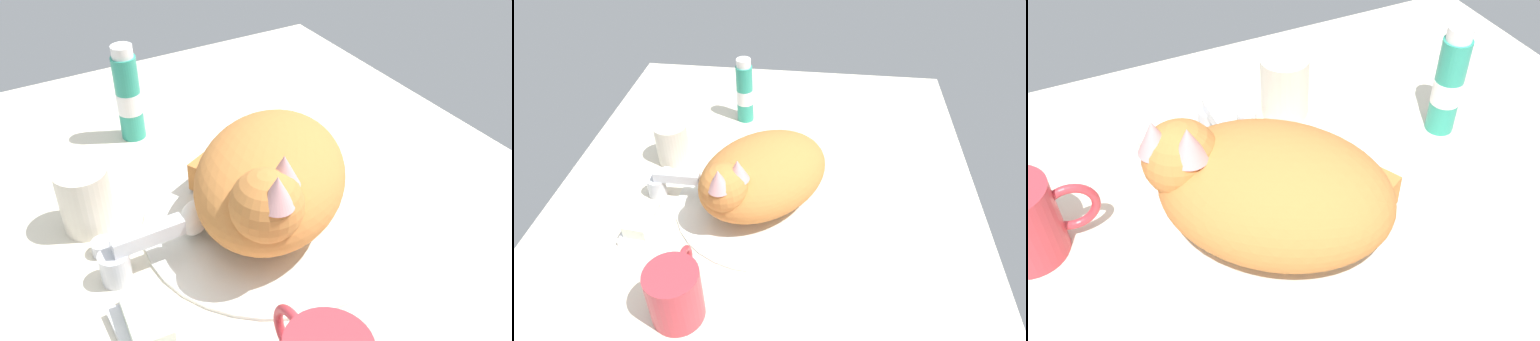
# 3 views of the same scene
# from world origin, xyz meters

# --- Properties ---
(ground_plane) EXTENTS (1.10, 0.83, 0.03)m
(ground_plane) POSITION_xyz_m (0.00, 0.00, -0.01)
(ground_plane) COLOR silver
(sink_basin) EXTENTS (0.33, 0.33, 0.01)m
(sink_basin) POSITION_xyz_m (0.00, 0.00, 0.00)
(sink_basin) COLOR silver
(sink_basin) RESTS_ON ground_plane
(faucet) EXTENTS (0.13, 0.10, 0.06)m
(faucet) POSITION_xyz_m (0.00, 0.20, 0.03)
(faucet) COLOR silver
(faucet) RESTS_ON ground_plane
(cat) EXTENTS (0.31, 0.31, 0.15)m
(cat) POSITION_xyz_m (-0.01, 0.01, 0.08)
(cat) COLOR #D17F3D
(cat) RESTS_ON sink_basin
(rinse_cup) EXTENTS (0.07, 0.07, 0.09)m
(rinse_cup) POSITION_xyz_m (0.11, 0.21, 0.04)
(rinse_cup) COLOR silver
(rinse_cup) RESTS_ON ground_plane
(soap_dish) EXTENTS (0.09, 0.06, 0.01)m
(soap_dish) POSITION_xyz_m (-0.09, 0.21, 0.01)
(soap_dish) COLOR white
(soap_dish) RESTS_ON ground_plane
(soap_bar) EXTENTS (0.08, 0.05, 0.02)m
(soap_bar) POSITION_xyz_m (-0.09, 0.21, 0.02)
(soap_bar) COLOR silver
(soap_bar) RESTS_ON soap_dish
(toothpaste_bottle) EXTENTS (0.04, 0.04, 0.16)m
(toothpaste_bottle) POSITION_xyz_m (0.29, 0.08, 0.07)
(toothpaste_bottle) COLOR teal
(toothpaste_bottle) RESTS_ON ground_plane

